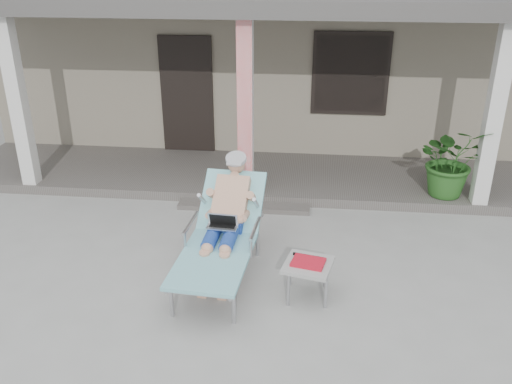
# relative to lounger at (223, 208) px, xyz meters

# --- Properties ---
(ground) EXTENTS (60.00, 60.00, 0.00)m
(ground) POSITION_rel_lounger_xyz_m (0.01, -0.14, -0.83)
(ground) COLOR #9E9E99
(ground) RESTS_ON ground
(house) EXTENTS (10.40, 5.40, 3.30)m
(house) POSITION_rel_lounger_xyz_m (0.01, 6.36, 0.84)
(house) COLOR gray
(house) RESTS_ON ground
(porch_deck) EXTENTS (10.00, 2.00, 0.15)m
(porch_deck) POSITION_rel_lounger_xyz_m (0.01, 2.86, -0.76)
(porch_deck) COLOR #605B56
(porch_deck) RESTS_ON ground
(porch_overhang) EXTENTS (10.00, 2.30, 2.85)m
(porch_overhang) POSITION_rel_lounger_xyz_m (0.01, 2.81, 1.96)
(porch_overhang) COLOR silver
(porch_overhang) RESTS_ON porch_deck
(porch_step) EXTENTS (2.00, 0.30, 0.07)m
(porch_step) POSITION_rel_lounger_xyz_m (0.01, 1.71, -0.79)
(porch_step) COLOR #605B56
(porch_step) RESTS_ON ground
(lounger) EXTENTS (0.92, 2.11, 1.35)m
(lounger) POSITION_rel_lounger_xyz_m (0.00, 0.00, 0.00)
(lounger) COLOR #B7B7BC
(lounger) RESTS_ON ground
(side_table) EXTENTS (0.61, 0.61, 0.46)m
(side_table) POSITION_rel_lounger_xyz_m (1.02, -0.46, -0.44)
(side_table) COLOR #A1A19C
(side_table) RESTS_ON ground
(potted_palm) EXTENTS (1.06, 0.93, 1.12)m
(potted_palm) POSITION_rel_lounger_xyz_m (3.10, 2.25, -0.12)
(potted_palm) COLOR #26591E
(potted_palm) RESTS_ON porch_deck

